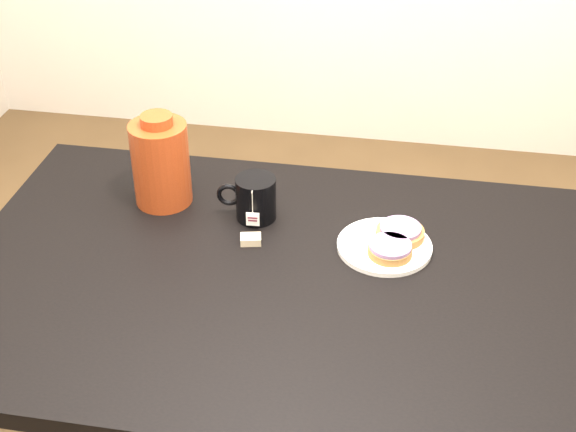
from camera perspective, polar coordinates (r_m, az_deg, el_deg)
The scene contains 7 objects.
table at distance 1.72m, azimuth -0.03°, elevation -6.46°, with size 1.40×0.90×0.75m.
plate at distance 1.75m, azimuth 6.88°, elevation -2.10°, with size 0.21×0.21×0.02m.
bagel_back at distance 1.77m, azimuth 7.98°, elevation -1.13°, with size 0.11×0.11×0.03m.
bagel_front at distance 1.71m, azimuth 7.27°, elevation -2.35°, with size 0.11×0.11×0.03m.
mug at distance 1.81m, azimuth -2.38°, elevation 1.29°, with size 0.14×0.10×0.10m.
teabag_pouch at distance 1.75m, azimuth -2.67°, elevation -1.68°, with size 0.04×0.03×0.02m, color #C6B793.
bagel_package at distance 1.87m, azimuth -9.04°, elevation 3.80°, with size 0.17×0.17×0.22m.
Camera 1 is at (0.22, -1.28, 1.78)m, focal length 50.00 mm.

